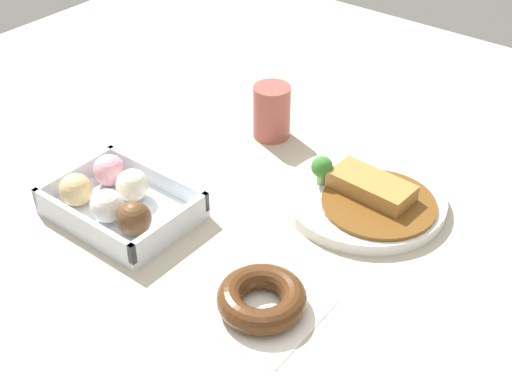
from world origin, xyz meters
TOP-DOWN VIEW (x-y plane):
  - ground_plane at (0.00, 0.00)m, footprint 1.60×1.60m
  - curry_plate at (0.15, 0.14)m, footprint 0.24×0.24m
  - donut_box at (-0.12, -0.10)m, footprint 0.20×0.15m
  - chocolate_ring_donut at (0.16, -0.12)m, footprint 0.14×0.14m
  - coffee_mug at (-0.08, 0.21)m, footprint 0.06×0.06m

SIDE VIEW (x-z plane):
  - ground_plane at x=0.00m, z-range 0.00..0.00m
  - curry_plate at x=0.15m, z-range -0.02..0.05m
  - chocolate_ring_donut at x=0.16m, z-range 0.00..0.03m
  - donut_box at x=-0.12m, z-range -0.01..0.05m
  - coffee_mug at x=-0.08m, z-range 0.00..0.09m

